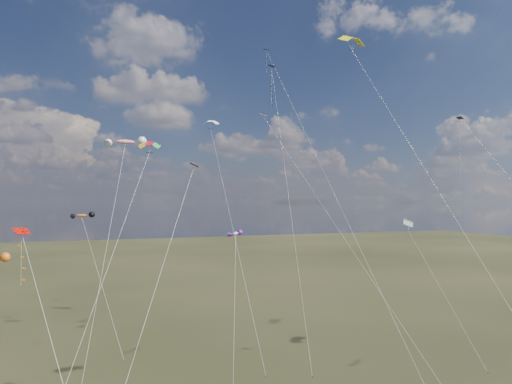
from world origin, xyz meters
name	(u,v)px	position (x,y,z in m)	size (l,w,h in m)	color
diamond_black_high	(273,98)	(8.49, 32.45, 33.52)	(5.94, 23.12, 38.99)	black
diamond_navy_tall	(277,83)	(10.21, 34.76, 36.54)	(1.03, 37.83, 43.28)	#100D4E
diamond_black_mid	(171,238)	(-11.85, 6.31, 15.01)	(10.04, 13.70, 21.39)	black
diamond_red_low	(24,266)	(-22.39, 7.34, 13.15)	(5.78, 10.33, 15.93)	#B10701
diamond_navy_right	(469,158)	(20.92, 7.67, 22.67)	(4.35, 21.59, 27.35)	#141355
diamond_orange_center	(308,183)	(6.67, 18.08, 20.13)	(9.29, 24.21, 29.61)	#E7600C
parafoil_yellow	(353,38)	(5.10, 6.17, 33.20)	(5.97, 22.27, 34.03)	#D1D211
parafoil_blue_white	(211,122)	(0.65, 38.99, 30.41)	(2.79, 26.92, 31.22)	blue
parafoil_striped	(409,221)	(19.46, 15.74, 15.52)	(3.38, 11.51, 16.26)	gold
parafoil_tricolor	(149,145)	(-11.62, 20.21, 24.09)	(11.11, 18.00, 24.84)	gold
novelty_orange_black	(82,216)	(-18.18, 35.86, 15.99)	(6.03, 13.28, 16.56)	#CA641A
novelty_white_purple	(236,234)	(-1.82, 19.71, 14.16)	(3.85, 8.30, 14.64)	silver
novelty_redwhite_stripe	(125,142)	(-13.87, 22.56, 24.53)	(7.08, 13.13, 25.18)	red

